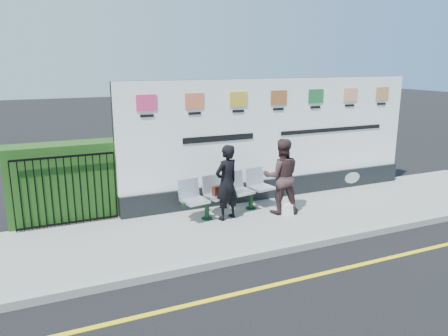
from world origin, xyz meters
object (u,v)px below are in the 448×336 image
object	(u,v)px
billboard	(276,147)
woman_right	(281,176)
bench	(230,203)
woman_left	(227,182)

from	to	relation	value
billboard	woman_right	size ratio (longest dim) A/B	4.60
billboard	bench	size ratio (longest dim) A/B	3.41
billboard	woman_left	xyz separation A→B (m)	(-1.83, -1.02, -0.46)
woman_right	woman_left	bearing A→B (deg)	12.38
billboard	bench	bearing A→B (deg)	-155.33
bench	woman_left	bearing A→B (deg)	-136.48
bench	woman_right	size ratio (longest dim) A/B	1.35
woman_left	woman_right	xyz separation A→B (m)	(1.31, -0.14, 0.03)
billboard	woman_left	distance (m)	2.14
bench	billboard	bearing A→B (deg)	14.55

